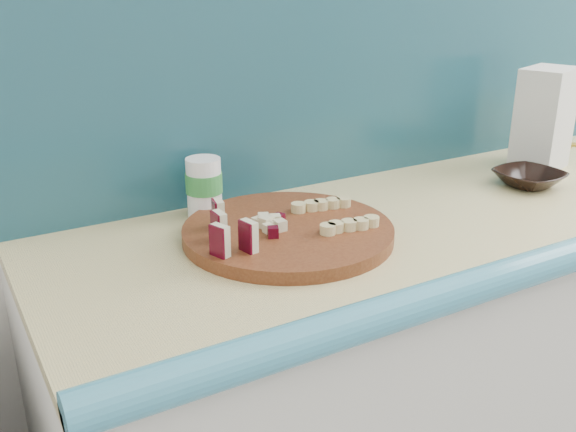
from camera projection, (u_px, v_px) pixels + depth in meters
The scene contains 10 objects.
kitchen_counter at pixel (499, 356), 1.65m from camera, with size 2.20×0.63×0.91m.
backsplash at pixel (445, 65), 1.63m from camera, with size 2.20×0.02×0.50m, color teal.
cutting_board at pixel (288, 232), 1.21m from camera, with size 0.40×0.40×0.02m, color #4A1F10.
apple_wedges at pixel (226, 229), 1.12m from camera, with size 0.07×0.16×0.05m.
apple_chunks at pixel (276, 223), 1.20m from camera, with size 0.06×0.07×0.02m.
banana_slices at pixel (335, 214), 1.24m from camera, with size 0.14×0.16×0.02m.
brown_bowl at pixel (529, 178), 1.51m from camera, with size 0.15×0.15×0.04m, color black.
flour_bag at pixel (544, 119), 1.61m from camera, with size 0.15×0.11×0.25m, color silver.
canister at pixel (204, 186), 1.31m from camera, with size 0.08×0.08×0.12m.
banana_peel at pixel (549, 145), 1.86m from camera, with size 0.20×0.17×0.01m.
Camera 1 is at (-1.08, 0.55, 1.39)m, focal length 40.00 mm.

